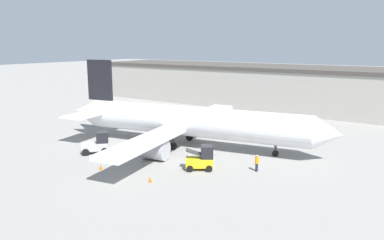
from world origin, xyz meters
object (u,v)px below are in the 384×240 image
(belt_loader_truck, at_px, (202,159))
(safety_cone_near, at_px, (150,179))
(ground_crew_worker, at_px, (257,163))
(baggage_tug, at_px, (98,144))
(airplane, at_px, (185,122))
(safety_cone_far, at_px, (101,167))

(belt_loader_truck, relative_size, safety_cone_near, 5.64)
(safety_cone_near, bearing_deg, ground_crew_worker, 50.32)
(ground_crew_worker, distance_m, baggage_tug, 18.67)
(belt_loader_truck, bearing_deg, airplane, 100.69)
(airplane, distance_m, safety_cone_far, 12.89)
(baggage_tug, bearing_deg, belt_loader_truck, -37.72)
(baggage_tug, relative_size, belt_loader_truck, 1.06)
(baggage_tug, bearing_deg, safety_cone_near, -64.57)
(airplane, xyz_separation_m, safety_cone_far, (-1.88, -12.44, -2.81))
(ground_crew_worker, xyz_separation_m, baggage_tug, (-18.10, -4.59, 0.22))
(ground_crew_worker, relative_size, safety_cone_near, 3.15)
(belt_loader_truck, bearing_deg, baggage_tug, 154.01)
(ground_crew_worker, bearing_deg, baggage_tug, -44.07)
(ground_crew_worker, relative_size, safety_cone_far, 3.15)
(baggage_tug, xyz_separation_m, safety_cone_near, (11.18, -3.76, -0.87))
(ground_crew_worker, height_order, safety_cone_near, ground_crew_worker)
(airplane, bearing_deg, safety_cone_near, -79.37)
(baggage_tug, distance_m, safety_cone_far, 6.10)
(belt_loader_truck, bearing_deg, safety_cone_near, -143.99)
(airplane, relative_size, belt_loader_truck, 11.64)
(safety_cone_near, bearing_deg, belt_loader_truck, 70.26)
(airplane, bearing_deg, baggage_tug, -137.17)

